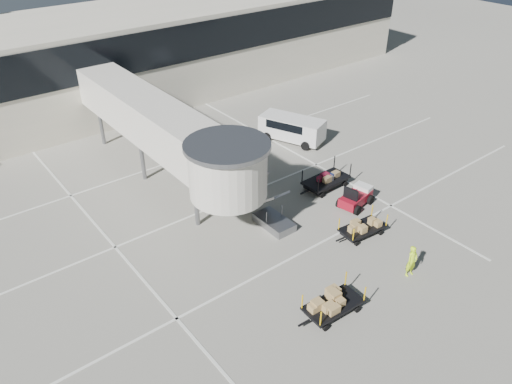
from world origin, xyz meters
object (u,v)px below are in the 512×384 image
at_px(baggage_tug, 356,197).
at_px(box_cart_near, 363,228).
at_px(ground_worker, 412,261).
at_px(box_cart_far, 332,304).
at_px(minivan, 290,127).
at_px(suitcase_cart, 326,181).

bearing_deg(baggage_tug, box_cart_near, -141.53).
bearing_deg(box_cart_near, ground_worker, -94.46).
bearing_deg(box_cart_far, box_cart_near, 32.03).
xyz_separation_m(box_cart_far, ground_worker, (5.29, -0.62, 0.36)).
relative_size(baggage_tug, box_cart_near, 0.77).
bearing_deg(box_cart_near, box_cart_far, -145.73).
xyz_separation_m(ground_worker, minivan, (5.73, 16.25, 0.24)).
height_order(suitcase_cart, box_cart_far, suitcase_cart).
distance_m(baggage_tug, box_cart_near, 3.23).
distance_m(box_cart_far, ground_worker, 5.34).
relative_size(suitcase_cart, box_cart_far, 1.12).
relative_size(baggage_tug, box_cart_far, 0.72).
bearing_deg(minivan, box_cart_far, -147.71).
bearing_deg(ground_worker, minivan, 75.27).
bearing_deg(suitcase_cart, minivan, 65.36).
relative_size(box_cart_far, ground_worker, 1.98).
relative_size(suitcase_cart, minivan, 0.74).
xyz_separation_m(box_cart_near, ground_worker, (-0.67, -3.93, 0.42)).
distance_m(suitcase_cart, minivan, 7.69).
xyz_separation_m(baggage_tug, box_cart_near, (-2.08, -2.46, -0.07)).
xyz_separation_m(suitcase_cart, ground_worker, (-2.78, -9.17, 0.38)).
bearing_deg(ground_worker, box_cart_far, 178.03).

